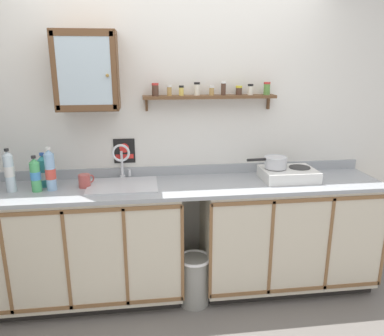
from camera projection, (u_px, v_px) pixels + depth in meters
floor at (180, 312)px, 2.96m from camera, size 6.36×6.36×0.00m
back_wall at (172, 141)px, 3.17m from camera, size 3.96×0.07×2.50m
lower_cabinet_run at (74, 248)px, 2.99m from camera, size 1.71×0.57×0.94m
lower_cabinet_run_right at (287, 235)px, 3.21m from camera, size 1.45×0.57×0.94m
countertop at (176, 187)px, 2.96m from camera, size 3.32×0.59×0.03m
backsplash at (173, 170)px, 3.21m from camera, size 3.32×0.02×0.08m
sink at (123, 190)px, 2.95m from camera, size 0.54×0.43×0.45m
hot_plate_stove at (288, 174)px, 3.08m from camera, size 0.43×0.33×0.10m
saucepan at (275, 162)px, 3.06m from camera, size 0.34×0.19×0.10m
bottle_soda_green_0 at (35, 175)px, 2.78m from camera, size 0.08×0.08×0.27m
bottle_water_blue_1 at (50, 171)px, 2.80m from camera, size 0.08×0.08×0.33m
bottle_water_clear_2 at (9, 171)px, 2.77m from camera, size 0.07×0.07×0.33m
bottle_detergent_teal_3 at (44, 172)px, 2.89m from camera, size 0.08×0.08×0.27m
mug at (85, 181)px, 2.89m from camera, size 0.12×0.10×0.10m
wall_cabinet at (87, 71)px, 2.78m from camera, size 0.46×0.29×0.58m
spice_shelf at (211, 95)px, 3.01m from camera, size 1.07×0.14×0.23m
warning_sign at (124, 151)px, 3.11m from camera, size 0.17×0.01×0.20m
trash_bin at (194, 279)px, 3.02m from camera, size 0.27×0.27×0.42m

